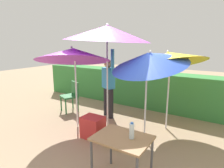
% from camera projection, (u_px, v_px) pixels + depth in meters
% --- Properties ---
extents(ground_plane, '(24.00, 24.00, 0.00)m').
position_uv_depth(ground_plane, '(105.00, 133.00, 4.37)').
color(ground_plane, '#9E8466').
extents(hedge_row, '(8.00, 0.70, 1.13)m').
position_uv_depth(hedge_row, '(145.00, 89.00, 6.16)').
color(hedge_row, '#38843D').
rests_on(hedge_row, ground_plane).
extents(umbrella_rainbow, '(1.71, 1.64, 2.16)m').
position_uv_depth(umbrella_rainbow, '(169.00, 58.00, 4.23)').
color(umbrella_rainbow, silver).
rests_on(umbrella_rainbow, ground_plane).
extents(umbrella_orange, '(1.75, 1.71, 2.18)m').
position_uv_depth(umbrella_orange, '(73.00, 55.00, 4.30)').
color(umbrella_orange, silver).
rests_on(umbrella_orange, ground_plane).
extents(umbrella_yellow, '(1.57, 1.54, 2.09)m').
position_uv_depth(umbrella_yellow, '(149.00, 59.00, 3.71)').
color(umbrella_yellow, silver).
rests_on(umbrella_yellow, ground_plane).
extents(umbrella_navy, '(1.99, 1.98, 2.47)m').
position_uv_depth(umbrella_navy, '(107.00, 33.00, 4.26)').
color(umbrella_navy, silver).
rests_on(umbrella_navy, ground_plane).
extents(person_vendor, '(0.53, 0.36, 1.88)m').
position_uv_depth(person_vendor, '(108.00, 84.00, 5.17)').
color(person_vendor, black).
rests_on(person_vendor, ground_plane).
extents(chair_plastic, '(0.57, 0.57, 0.89)m').
position_uv_depth(chair_plastic, '(71.00, 94.00, 5.70)').
color(chair_plastic, '#236633').
rests_on(chair_plastic, ground_plane).
extents(cooler_box, '(0.46, 0.36, 0.47)m').
position_uv_depth(cooler_box, '(93.00, 127.00, 4.12)').
color(cooler_box, red).
rests_on(cooler_box, ground_plane).
extents(crate_cardboard, '(0.45, 0.29, 0.37)m').
position_uv_depth(crate_cardboard, '(115.00, 138.00, 3.78)').
color(crate_cardboard, '#9E7A4C').
rests_on(crate_cardboard, ground_plane).
extents(folding_table, '(0.80, 0.60, 0.72)m').
position_uv_depth(folding_table, '(122.00, 143.00, 2.73)').
color(folding_table, '#4C4C51').
rests_on(folding_table, ground_plane).
extents(bottle_water, '(0.07, 0.07, 0.24)m').
position_uv_depth(bottle_water, '(132.00, 131.00, 2.65)').
color(bottle_water, silver).
rests_on(bottle_water, folding_table).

